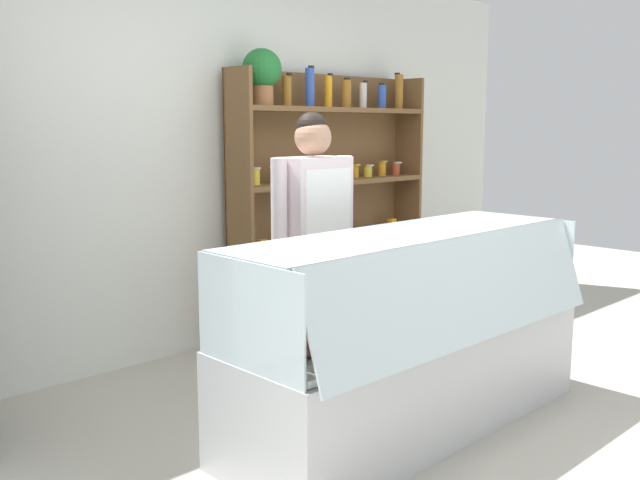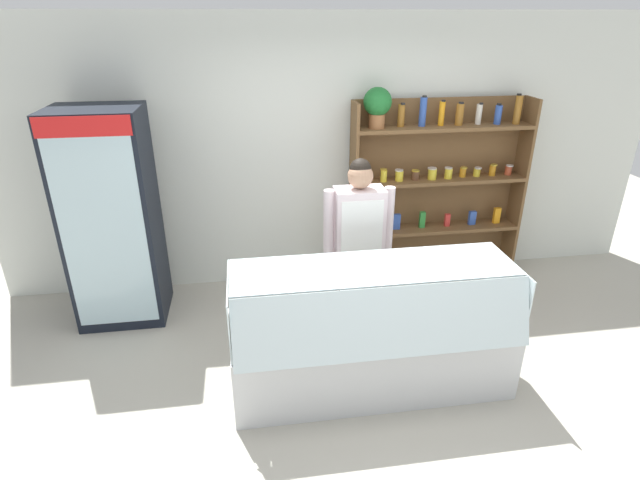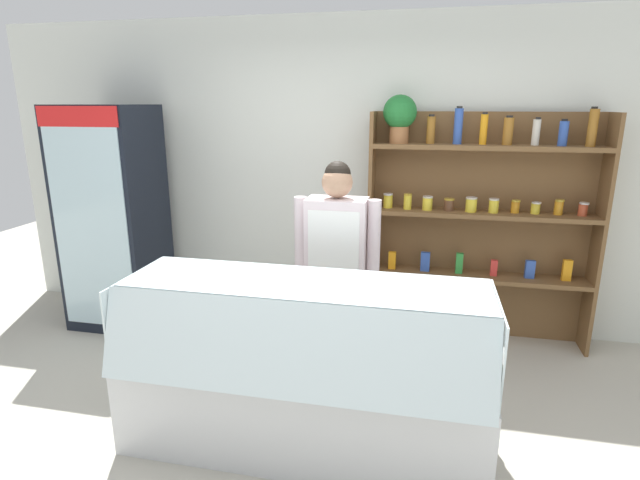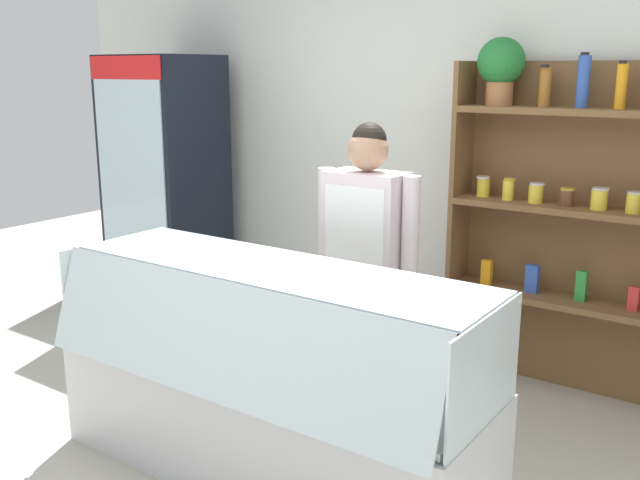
% 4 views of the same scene
% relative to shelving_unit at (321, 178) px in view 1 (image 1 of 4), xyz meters
% --- Properties ---
extents(ground_plane, '(12.00, 12.00, 0.00)m').
position_rel_shelving_unit_xyz_m(ground_plane, '(-0.96, -1.82, -1.14)').
color(ground_plane, '#B7B2A3').
extents(back_wall, '(6.80, 0.10, 2.70)m').
position_rel_shelving_unit_xyz_m(back_wall, '(-0.96, 0.21, 0.21)').
color(back_wall, silver).
rests_on(back_wall, ground).
extents(shelving_unit, '(1.82, 0.29, 2.04)m').
position_rel_shelving_unit_xyz_m(shelving_unit, '(0.00, 0.00, 0.00)').
color(shelving_unit, brown).
rests_on(shelving_unit, ground).
extents(deli_display_case, '(2.09, 0.77, 1.01)m').
position_rel_shelving_unit_xyz_m(deli_display_case, '(-1.01, -1.68, -0.83)').
color(deli_display_case, silver).
rests_on(deli_display_case, ground).
extents(shop_clerk, '(0.60, 0.25, 1.61)m').
position_rel_shelving_unit_xyz_m(shop_clerk, '(-0.96, -0.92, -0.20)').
color(shop_clerk, '#4C4233').
rests_on(shop_clerk, ground).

